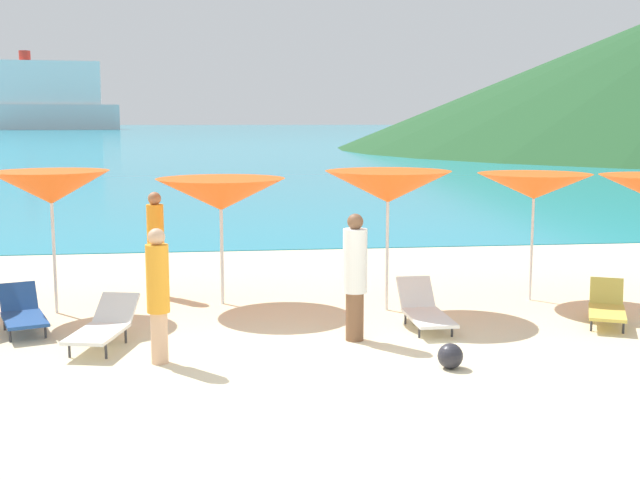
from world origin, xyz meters
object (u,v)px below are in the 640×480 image
Objects in this scene: umbrella_4 at (534,186)px; beachgoer_2 at (156,240)px; umbrella_2 at (221,194)px; lounge_chair_0 at (23,313)px; umbrella_3 at (388,187)px; lounge_chair_1 at (607,307)px; beachgoer_0 at (158,291)px; cruise_ship at (46,99)px; beachgoer_1 at (355,274)px; umbrella_1 at (51,188)px; lounge_chair_2 at (425,310)px; lounge_chair_3 at (104,325)px; beach_ball at (450,356)px.

umbrella_4 reaches higher than beachgoer_2.
umbrella_2 reaches higher than lounge_chair_0.
beachgoer_2 is at bearing 157.89° from umbrella_3.
umbrella_3 reaches higher than lounge_chair_1.
beachgoer_0 is 254.45m from cruise_ship.
umbrella_3 is at bearing 65.81° from beachgoer_1.
umbrella_3 reaches higher than lounge_chair_0.
beachgoer_1 is at bearing -54.14° from umbrella_2.
umbrella_4 is (2.69, 0.44, -0.06)m from umbrella_3.
umbrella_1 reaches higher than lounge_chair_2.
umbrella_4 reaches higher than beachgoer_1.
lounge_chair_1 is (5.95, -2.20, -1.63)m from umbrella_2.
lounge_chair_2 is at bearing -72.96° from umbrella_3.
umbrella_4 is at bearing -13.68° from beachgoer_2.
umbrella_1 is 2.96m from lounge_chair_3.
umbrella_2 is at bearing -84.69° from cruise_ship.
beachgoer_1 reaches higher than lounge_chair_2.
beachgoer_0 reaches higher than beach_ball.
lounge_chair_3 reaches higher than beach_ball.
umbrella_1 is 1.00× the size of umbrella_3.
umbrella_3 is 5.04m from lounge_chair_3.
beachgoer_1 is 0.98× the size of beachgoer_2.
umbrella_3 is 1.31× the size of beachgoer_0.
umbrella_1 reaches higher than umbrella_3.
umbrella_1 is 1.45× the size of lounge_chair_2.
beachgoer_0 is at bearing -60.52° from lounge_chair_0.
umbrella_4 is 0.05× the size of cruise_ship.
umbrella_4 is 6.82× the size of beach_ball.
umbrella_2 is 4.02m from lounge_chair_2.
lounge_chair_2 is at bearing -15.60° from umbrella_1.
cruise_ship reaches higher than umbrella_2.
umbrella_3 is at bearing -178.20° from lounge_chair_1.
umbrella_3 is at bearing -170.75° from umbrella_4.
umbrella_4 is at bearing 29.58° from lounge_chair_3.
lounge_chair_2 is 0.04× the size of cruise_ship.
lounge_chair_2 is 0.88× the size of beachgoer_1.
umbrella_1 is 7.02m from beach_ball.
beachgoer_0 is (1.89, -3.04, -1.12)m from umbrella_1.
umbrella_3 reaches higher than lounge_chair_3.
umbrella_2 is at bearing -36.84° from beachgoer_2.
lounge_chair_0 is 4.54× the size of beach_ball.
beachgoer_2 reaches higher than beachgoer_1.
beachgoer_0 is (-3.93, -1.41, 0.70)m from lounge_chair_2.
lounge_chair_0 is 1.06× the size of lounge_chair_1.
umbrella_2 is at bearing 163.24° from umbrella_3.
beachgoer_0 is (2.16, -1.88, 0.67)m from lounge_chair_0.
beachgoer_0 is at bearing -162.81° from beachgoer_1.
lounge_chair_0 is at bearing 174.81° from lounge_chair_2.
umbrella_2 is at bearing 7.21° from lounge_chair_0.
lounge_chair_2 is at bearing 19.10° from lounge_chair_3.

